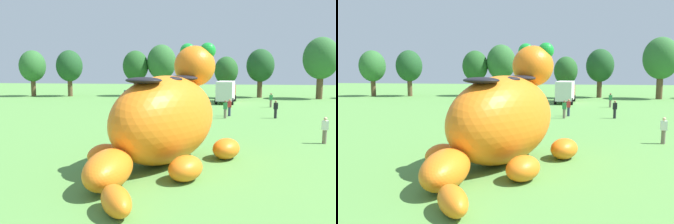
# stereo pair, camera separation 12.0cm
# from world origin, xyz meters

# --- Properties ---
(ground_plane) EXTENTS (160.00, 160.00, 0.00)m
(ground_plane) POSITION_xyz_m (0.00, 0.00, 0.00)
(ground_plane) COLOR #568E42
(giant_inflatable_creature) EXTENTS (8.04, 12.51, 6.26)m
(giant_inflatable_creature) POSITION_xyz_m (0.59, -1.00, 2.29)
(giant_inflatable_creature) COLOR orange
(giant_inflatable_creature) RESTS_ON ground
(car_black) EXTENTS (2.43, 4.32, 1.72)m
(car_black) POSITION_xyz_m (-7.91, 28.79, 0.86)
(car_black) COLOR black
(car_black) RESTS_ON ground
(car_white) EXTENTS (2.44, 4.32, 1.72)m
(car_white) POSITION_xyz_m (-4.86, 29.08, 0.86)
(car_white) COLOR white
(car_white) RESTS_ON ground
(car_orange) EXTENTS (2.46, 4.33, 1.72)m
(car_orange) POSITION_xyz_m (-1.36, 29.33, 0.86)
(car_orange) COLOR orange
(car_orange) RESTS_ON ground
(box_truck) EXTENTS (3.12, 6.63, 2.95)m
(box_truck) POSITION_xyz_m (4.91, 29.58, 1.60)
(box_truck) COLOR #B2231E
(box_truck) RESTS_ON ground
(tree_far_left) EXTENTS (4.25, 4.25, 7.54)m
(tree_far_left) POSITION_xyz_m (-26.35, 36.59, 4.93)
(tree_far_left) COLOR brown
(tree_far_left) RESTS_ON ground
(tree_left) EXTENTS (4.27, 4.27, 7.57)m
(tree_left) POSITION_xyz_m (-20.35, 37.40, 4.95)
(tree_left) COLOR brown
(tree_left) RESTS_ON ground
(tree_mid_left) EXTENTS (4.24, 4.24, 7.53)m
(tree_mid_left) POSITION_xyz_m (-9.63, 39.24, 4.93)
(tree_mid_left) COLOR brown
(tree_mid_left) RESTS_ON ground
(tree_centre_left) EXTENTS (4.79, 4.79, 8.49)m
(tree_centre_left) POSITION_xyz_m (-5.29, 39.42, 5.55)
(tree_centre_left) COLOR brown
(tree_centre_left) RESTS_ON ground
(tree_centre) EXTENTS (3.63, 3.63, 6.44)m
(tree_centre) POSITION_xyz_m (5.16, 36.76, 4.21)
(tree_centre) COLOR brown
(tree_centre) RESTS_ON ground
(tree_centre_right) EXTENTS (4.32, 4.32, 7.67)m
(tree_centre_right) POSITION_xyz_m (10.55, 38.76, 5.01)
(tree_centre_right) COLOR brown
(tree_centre_right) RESTS_ON ground
(tree_mid_right) EXTENTS (5.23, 5.23, 9.29)m
(tree_mid_right) POSITION_xyz_m (19.21, 37.16, 6.07)
(tree_mid_right) COLOR brown
(tree_mid_right) RESTS_ON ground
(spectator_near_inflatable) EXTENTS (0.38, 0.26, 1.71)m
(spectator_near_inflatable) POSITION_xyz_m (4.23, 15.01, 0.85)
(spectator_near_inflatable) COLOR #726656
(spectator_near_inflatable) RESTS_ON ground
(spectator_mid_field) EXTENTS (0.38, 0.26, 1.71)m
(spectator_mid_field) POSITION_xyz_m (10.07, 4.52, 0.85)
(spectator_mid_field) COLOR #726656
(spectator_mid_field) RESTS_ON ground
(spectator_by_cars) EXTENTS (0.38, 0.26, 1.71)m
(spectator_by_cars) POSITION_xyz_m (10.07, 24.91, 0.85)
(spectator_by_cars) COLOR #726656
(spectator_by_cars) RESTS_ON ground
(spectator_wandering) EXTENTS (0.38, 0.26, 1.71)m
(spectator_wandering) POSITION_xyz_m (4.70, 16.57, 0.85)
(spectator_wandering) COLOR #2D334C
(spectator_wandering) RESTS_ON ground
(spectator_far_side) EXTENTS (0.38, 0.26, 1.71)m
(spectator_far_side) POSITION_xyz_m (8.97, 15.55, 0.85)
(spectator_far_side) COLOR black
(spectator_far_side) RESTS_ON ground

